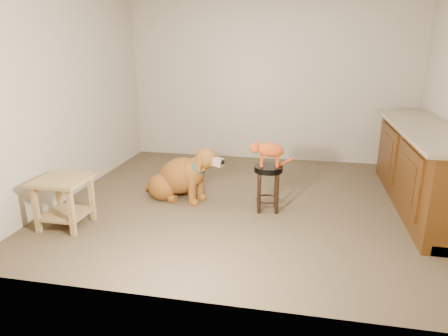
% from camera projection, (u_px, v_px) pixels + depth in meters
% --- Properties ---
extents(floor, '(4.50, 4.00, 0.01)m').
position_uv_depth(floor, '(252.00, 203.00, 4.78)').
color(floor, brown).
rests_on(floor, ground).
extents(room_shell, '(4.54, 4.04, 2.62)m').
position_uv_depth(room_shell, '(255.00, 58.00, 4.29)').
color(room_shell, '#BBAC96').
rests_on(room_shell, ground).
extents(cabinet_run, '(0.70, 2.56, 0.94)m').
position_uv_depth(cabinet_run, '(425.00, 170.00, 4.57)').
color(cabinet_run, '#4F2C0E').
rests_on(cabinet_run, ground).
extents(padded_stool, '(0.32, 0.32, 0.53)m').
position_uv_depth(padded_stool, '(268.00, 179.00, 4.46)').
color(padded_stool, black).
rests_on(padded_stool, ground).
extents(wood_stool, '(0.43, 0.43, 0.75)m').
position_uv_depth(wood_stool, '(395.00, 149.00, 5.66)').
color(wood_stool, brown).
rests_on(wood_stool, ground).
extents(side_table, '(0.51, 0.51, 0.52)m').
position_uv_depth(side_table, '(64.00, 195.00, 4.07)').
color(side_table, '#997847').
rests_on(side_table, ground).
extents(golden_retriever, '(1.09, 0.68, 0.73)m').
position_uv_depth(golden_retriever, '(180.00, 177.00, 4.84)').
color(golden_retriever, brown).
rests_on(golden_retriever, ground).
extents(tabby_kitten, '(0.50, 0.24, 0.33)m').
position_uv_depth(tabby_kitten, '(268.00, 151.00, 4.37)').
color(tabby_kitten, '#A93C10').
rests_on(tabby_kitten, padded_stool).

